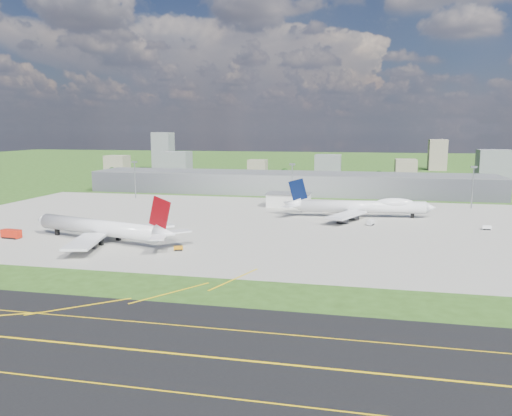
% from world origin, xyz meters
% --- Properties ---
extents(ground, '(1400.00, 1400.00, 0.00)m').
position_xyz_m(ground, '(0.00, 150.00, 0.00)').
color(ground, '#2D4C17').
rests_on(ground, ground).
extents(taxiway, '(1400.00, 60.00, 0.06)m').
position_xyz_m(taxiway, '(0.00, -110.00, 0.03)').
color(taxiway, black).
rests_on(taxiway, ground).
extents(apron, '(360.00, 190.00, 0.08)m').
position_xyz_m(apron, '(10.00, 40.00, 0.04)').
color(apron, '#9C9B8E').
rests_on(apron, ground).
extents(terminal, '(300.00, 42.00, 15.00)m').
position_xyz_m(terminal, '(0.00, 165.00, 7.50)').
color(terminal, slate).
rests_on(terminal, ground).
extents(ops_building, '(26.00, 16.00, 8.00)m').
position_xyz_m(ops_building, '(10.00, 100.00, 4.00)').
color(ops_building, silver).
rests_on(ops_building, ground).
extents(mast_west, '(3.50, 2.00, 25.90)m').
position_xyz_m(mast_west, '(-100.00, 115.00, 17.71)').
color(mast_west, gray).
rests_on(mast_west, ground).
extents(mast_center, '(3.50, 2.00, 25.90)m').
position_xyz_m(mast_center, '(10.00, 115.00, 17.71)').
color(mast_center, gray).
rests_on(mast_center, ground).
extents(mast_east, '(3.50, 2.00, 25.90)m').
position_xyz_m(mast_east, '(120.00, 115.00, 17.71)').
color(mast_east, gray).
rests_on(mast_east, ground).
extents(airliner_red_twin, '(77.87, 59.43, 21.79)m').
position_xyz_m(airliner_red_twin, '(-53.29, -14.56, 5.80)').
color(airliner_red_twin, white).
rests_on(airliner_red_twin, ground).
extents(airliner_blue_quad, '(81.23, 63.36, 21.21)m').
position_xyz_m(airliner_blue_quad, '(54.89, 69.88, 5.89)').
color(airliner_blue_quad, white).
rests_on(airliner_blue_quad, ground).
extents(fire_truck, '(9.38, 4.46, 3.97)m').
position_xyz_m(fire_truck, '(-96.61, -16.84, 1.97)').
color(fire_truck, red).
rests_on(fire_truck, ground).
extents(tug_yellow, '(4.12, 3.25, 1.80)m').
position_xyz_m(tug_yellow, '(-16.34, -22.80, 0.93)').
color(tug_yellow, '#C6780B').
rests_on(tug_yellow, ground).
extents(van_white_near, '(4.03, 5.96, 2.76)m').
position_xyz_m(van_white_near, '(59.27, 47.25, 1.39)').
color(van_white_near, silver).
rests_on(van_white_near, ground).
extents(van_white_far, '(4.12, 2.06, 2.17)m').
position_xyz_m(van_white_far, '(113.44, 46.88, 1.11)').
color(van_white_far, white).
rests_on(van_white_far, ground).
extents(bldg_far_w, '(24.00, 20.00, 18.00)m').
position_xyz_m(bldg_far_w, '(-220.00, 320.00, 9.00)').
color(bldg_far_w, gray).
rests_on(bldg_far_w, ground).
extents(bldg_w, '(28.00, 22.00, 24.00)m').
position_xyz_m(bldg_w, '(-140.00, 300.00, 12.00)').
color(bldg_w, slate).
rests_on(bldg_w, ground).
extents(bldg_cw, '(20.00, 18.00, 14.00)m').
position_xyz_m(bldg_cw, '(-60.00, 340.00, 7.00)').
color(bldg_cw, gray).
rests_on(bldg_cw, ground).
extents(bldg_c, '(26.00, 20.00, 22.00)m').
position_xyz_m(bldg_c, '(20.00, 310.00, 11.00)').
color(bldg_c, slate).
rests_on(bldg_c, ground).
extents(bldg_ce, '(22.00, 24.00, 16.00)m').
position_xyz_m(bldg_ce, '(100.00, 350.00, 8.00)').
color(bldg_ce, gray).
rests_on(bldg_ce, ground).
extents(bldg_e, '(30.00, 22.00, 28.00)m').
position_xyz_m(bldg_e, '(180.00, 320.00, 14.00)').
color(bldg_e, slate).
rests_on(bldg_e, ground).
extents(bldg_tall_w, '(22.00, 20.00, 44.00)m').
position_xyz_m(bldg_tall_w, '(-180.00, 360.00, 22.00)').
color(bldg_tall_w, slate).
rests_on(bldg_tall_w, ground).
extents(bldg_tall_e, '(20.00, 18.00, 36.00)m').
position_xyz_m(bldg_tall_e, '(140.00, 410.00, 18.00)').
color(bldg_tall_e, gray).
rests_on(bldg_tall_e, ground).
extents(tree_far_w, '(7.20, 7.20, 8.80)m').
position_xyz_m(tree_far_w, '(-200.00, 270.00, 5.18)').
color(tree_far_w, '#382314').
rests_on(tree_far_w, ground).
extents(tree_w, '(6.75, 6.75, 8.25)m').
position_xyz_m(tree_w, '(-110.00, 265.00, 4.86)').
color(tree_w, '#382314').
rests_on(tree_w, ground).
extents(tree_c, '(8.10, 8.10, 9.90)m').
position_xyz_m(tree_c, '(-20.00, 280.00, 5.84)').
color(tree_c, '#382314').
rests_on(tree_c, ground).
extents(tree_e, '(7.65, 7.65, 9.35)m').
position_xyz_m(tree_e, '(70.00, 275.00, 5.51)').
color(tree_e, '#382314').
rests_on(tree_e, ground).
extents(tree_far_e, '(6.30, 6.30, 7.70)m').
position_xyz_m(tree_far_e, '(160.00, 285.00, 4.53)').
color(tree_far_e, '#382314').
rests_on(tree_far_e, ground).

